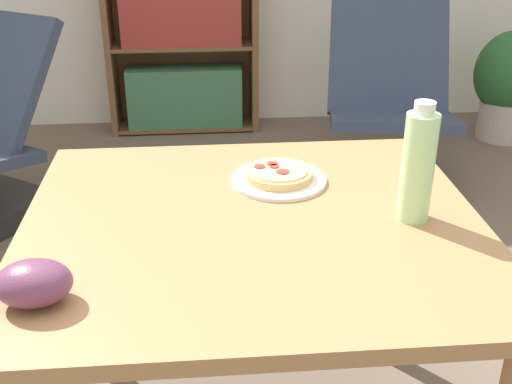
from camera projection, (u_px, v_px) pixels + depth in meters
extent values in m
cube|color=#A37549|center=(254.00, 226.00, 1.42)|extent=(1.01, 0.91, 0.03)
cylinder|color=#A37549|center=(93.00, 276.00, 1.90)|extent=(0.06, 0.06, 0.70)
cylinder|color=#A37549|center=(388.00, 262.00, 1.97)|extent=(0.06, 0.06, 0.70)
cylinder|color=white|center=(279.00, 180.00, 1.59)|extent=(0.24, 0.24, 0.01)
cylinder|color=#DBB26B|center=(279.00, 174.00, 1.58)|extent=(0.17, 0.17, 0.02)
cylinder|color=#EACC7A|center=(279.00, 170.00, 1.58)|extent=(0.14, 0.14, 0.00)
cylinder|color=#A83328|center=(260.00, 166.00, 1.59)|extent=(0.03, 0.03, 0.00)
cylinder|color=#A83328|center=(274.00, 166.00, 1.59)|extent=(0.02, 0.02, 0.00)
cylinder|color=#A83328|center=(283.00, 172.00, 1.56)|extent=(0.03, 0.03, 0.00)
cylinder|color=#A83328|center=(272.00, 164.00, 1.60)|extent=(0.03, 0.03, 0.00)
ellipsoid|color=#6B3856|center=(34.00, 283.00, 1.12)|extent=(0.14, 0.11, 0.08)
sphere|color=#6B3856|center=(59.00, 286.00, 1.13)|extent=(0.02, 0.02, 0.02)
sphere|color=#6B3856|center=(49.00, 292.00, 1.10)|extent=(0.02, 0.02, 0.02)
sphere|color=#6B3856|center=(11.00, 280.00, 1.11)|extent=(0.03, 0.03, 0.03)
sphere|color=#6B3856|center=(32.00, 267.00, 1.15)|extent=(0.02, 0.02, 0.02)
sphere|color=#6B3856|center=(51.00, 282.00, 1.12)|extent=(0.03, 0.03, 0.03)
sphere|color=#6B3856|center=(31.00, 288.00, 1.15)|extent=(0.02, 0.02, 0.02)
sphere|color=#6B3856|center=(19.00, 282.00, 1.15)|extent=(0.02, 0.02, 0.02)
cylinder|color=#B7EAA3|center=(418.00, 168.00, 1.37)|extent=(0.07, 0.07, 0.24)
cylinder|color=white|center=(425.00, 108.00, 1.31)|extent=(0.04, 0.04, 0.03)
cube|color=black|center=(382.00, 171.00, 3.32)|extent=(0.64, 0.64, 0.10)
cube|color=#2D384C|center=(392.00, 120.00, 3.11)|extent=(0.68, 0.60, 0.14)
cube|color=#2D384C|center=(388.00, 55.00, 3.28)|extent=(0.66, 0.51, 0.55)
cube|color=brown|center=(106.00, 3.00, 3.68)|extent=(0.04, 0.27, 1.54)
cube|color=brown|center=(254.00, 1.00, 3.75)|extent=(0.04, 0.27, 1.54)
cube|color=brown|center=(186.00, 125.00, 4.04)|extent=(0.82, 0.26, 0.02)
cube|color=#3D704C|center=(185.00, 96.00, 3.94)|extent=(0.69, 0.19, 0.36)
cube|color=brown|center=(182.00, 45.00, 3.82)|extent=(0.82, 0.26, 0.02)
cube|color=#99332D|center=(181.00, 14.00, 3.72)|extent=(0.69, 0.19, 0.36)
cylinder|color=#BCB2A3|center=(502.00, 119.00, 3.84)|extent=(0.29, 0.29, 0.23)
ellipsoid|color=#285B2D|center=(511.00, 73.00, 3.72)|extent=(0.42, 0.36, 0.48)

